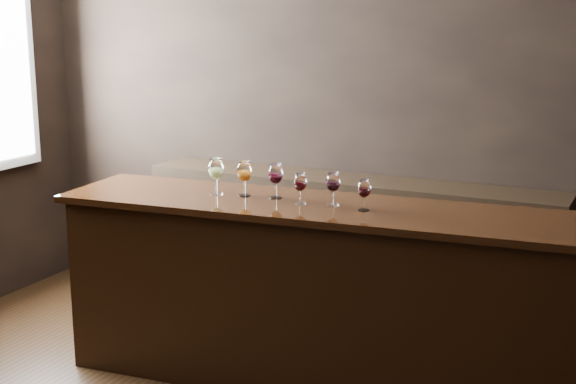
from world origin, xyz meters
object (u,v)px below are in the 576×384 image
at_px(glass_white, 216,170).
at_px(glass_amber, 244,172).
at_px(back_bar_shelf, 346,252).
at_px(glass_red_c, 333,183).
at_px(glass_red_a, 276,175).
at_px(glass_red_b, 300,183).
at_px(bar_counter, 321,299).
at_px(glass_red_d, 364,189).

relative_size(glass_white, glass_amber, 1.04).
bearing_deg(back_bar_shelf, glass_white, -116.06).
xyz_separation_m(back_bar_shelf, glass_red_c, (0.26, -0.87, 0.66)).
xyz_separation_m(glass_red_a, glass_red_b, (0.18, -0.07, -0.02)).
xyz_separation_m(glass_white, glass_red_a, (0.35, 0.06, -0.01)).
distance_m(bar_counter, glass_white, 0.94).
relative_size(glass_white, glass_red_b, 1.24).
distance_m(back_bar_shelf, glass_amber, 1.14).
bearing_deg(glass_red_d, glass_amber, 177.80).
relative_size(back_bar_shelf, glass_red_b, 16.38).
bearing_deg(bar_counter, glass_red_d, -9.68).
height_order(bar_counter, glass_red_d, glass_red_d).
xyz_separation_m(bar_counter, glass_red_d, (0.24, -0.02, 0.65)).
height_order(glass_red_a, glass_red_b, glass_red_a).
xyz_separation_m(glass_white, glass_amber, (0.17, 0.03, -0.01)).
xyz_separation_m(back_bar_shelf, glass_white, (-0.44, -0.91, 0.68)).
distance_m(bar_counter, glass_amber, 0.83).
distance_m(bar_counter, glass_red_d, 0.70).
distance_m(back_bar_shelf, glass_red_d, 1.20).
bearing_deg(glass_red_d, back_bar_shelf, 116.37).
bearing_deg(glass_amber, glass_red_d, -2.20).
relative_size(back_bar_shelf, glass_amber, 13.80).
xyz_separation_m(glass_amber, glass_red_b, (0.36, -0.04, -0.02)).
bearing_deg(glass_red_b, glass_red_d, 1.27).
bearing_deg(glass_red_c, glass_white, -176.73).
bearing_deg(glass_red_b, back_bar_shelf, 95.34).
relative_size(glass_white, glass_red_d, 1.24).
height_order(glass_amber, glass_red_a, glass_amber).
distance_m(bar_counter, glass_red_b, 0.67).
xyz_separation_m(bar_counter, glass_red_a, (-0.30, 0.04, 0.67)).
bearing_deg(glass_amber, bar_counter, -0.92).
relative_size(glass_white, glass_red_a, 1.07).
distance_m(glass_amber, glass_red_d, 0.73).
bearing_deg(glass_red_b, glass_white, 179.31).
relative_size(bar_counter, glass_amber, 14.19).
relative_size(glass_red_b, glass_red_d, 1.00).
bearing_deg(glass_red_c, bar_counter, -161.07).
bearing_deg(glass_white, back_bar_shelf, 63.94).
bearing_deg(glass_red_a, glass_white, -170.39).
bearing_deg(bar_counter, glass_red_c, 13.97).
relative_size(back_bar_shelf, glass_red_c, 15.47).
relative_size(glass_amber, glass_red_d, 1.19).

